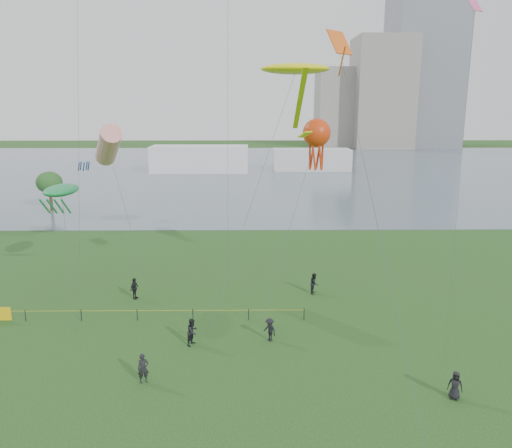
{
  "coord_description": "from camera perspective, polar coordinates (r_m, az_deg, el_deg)",
  "views": [
    {
      "loc": [
        -0.3,
        -19.65,
        15.1
      ],
      "look_at": [
        0.0,
        10.0,
        8.0
      ],
      "focal_mm": 35.0,
      "sensor_mm": 36.0,
      "label": 1
    }
  ],
  "objects": [
    {
      "name": "kite_octopus",
      "position": [
        39.91,
        6.95,
        10.2
      ],
      "size": [
        5.64,
        8.56,
        14.08
      ],
      "rotation": [
        0.0,
        0.0,
        0.29
      ],
      "color": "#3F3F42"
    },
    {
      "name": "kite_delta",
      "position": [
        26.81,
        9.98,
        17.76
      ],
      "size": [
        3.57,
        10.84,
        18.83
      ],
      "rotation": [
        0.0,
        0.0,
        -0.19
      ],
      "color": "#3F3F42"
    },
    {
      "name": "building_mid",
      "position": [
        187.5,
        14.16,
        14.27
      ],
      "size": [
        20.0,
        20.0,
        38.0
      ],
      "primitive_type": "cube",
      "color": "gray",
      "rests_on": "ground_plane"
    },
    {
      "name": "lake",
      "position": [
        120.6,
        -0.44,
        6.29
      ],
      "size": [
        400.0,
        120.0,
        0.08
      ],
      "primitive_type": "cube",
      "color": "slate",
      "rests_on": "ground_plane"
    },
    {
      "name": "pavilion_left",
      "position": [
        115.88,
        -6.43,
        7.39
      ],
      "size": [
        22.0,
        8.0,
        6.0
      ],
      "primitive_type": "cube",
      "color": "silver",
      "rests_on": "ground_plane"
    },
    {
      "name": "kite_windsock",
      "position": [
        44.28,
        -16.54,
        8.59
      ],
      "size": [
        6.34,
        7.45,
        13.65
      ],
      "rotation": [
        0.0,
        0.0,
        0.34
      ],
      "color": "#3F3F42"
    },
    {
      "name": "spectator_d",
      "position": [
        29.4,
        21.8,
        -16.74
      ],
      "size": [
        0.89,
        0.75,
        1.56
      ],
      "primitive_type": "imported",
      "rotation": [
        0.0,
        0.0,
        -0.4
      ],
      "color": "black",
      "rests_on": "ground_plane"
    },
    {
      "name": "building_low",
      "position": [
        190.41,
        9.42,
        12.97
      ],
      "size": [
        16.0,
        18.0,
        28.0
      ],
      "primitive_type": "cube",
      "color": "gray",
      "rests_on": "ground_plane"
    },
    {
      "name": "spectator_f",
      "position": [
        29.48,
        -12.77,
        -15.79
      ],
      "size": [
        0.73,
        0.61,
        1.71
      ],
      "primitive_type": "imported",
      "rotation": [
        0.0,
        0.0,
        0.37
      ],
      "color": "black",
      "rests_on": "ground_plane"
    },
    {
      "name": "spectator_a",
      "position": [
        33.05,
        -7.26,
        -12.11
      ],
      "size": [
        1.01,
        1.08,
        1.78
      ],
      "primitive_type": "imported",
      "rotation": [
        0.0,
        0.0,
        1.07
      ],
      "color": "black",
      "rests_on": "ground_plane"
    },
    {
      "name": "kite_stingray",
      "position": [
        39.96,
        4.52,
        17.18
      ],
      "size": [
        9.02,
        10.14,
        18.2
      ],
      "rotation": [
        0.0,
        0.0,
        -0.38
      ],
      "color": "#3F3F42"
    },
    {
      "name": "spectator_b",
      "position": [
        33.32,
        1.58,
        -11.98
      ],
      "size": [
        1.12,
        1.14,
        1.57
      ],
      "primitive_type": "imported",
      "rotation": [
        0.0,
        0.0,
        -0.82
      ],
      "color": "black",
      "rests_on": "ground_plane"
    },
    {
      "name": "spectator_c",
      "position": [
        41.16,
        -13.73,
        -7.17
      ],
      "size": [
        0.74,
        1.1,
        1.73
      ],
      "primitive_type": "imported",
      "rotation": [
        0.0,
        0.0,
        1.22
      ],
      "color": "black",
      "rests_on": "ground_plane"
    },
    {
      "name": "pavilion_right",
      "position": [
        119.18,
        6.36,
        7.32
      ],
      "size": [
        18.0,
        7.0,
        5.0
      ],
      "primitive_type": "cube",
      "color": "silver",
      "rests_on": "ground_plane"
    },
    {
      "name": "spectator_g",
      "position": [
        41.4,
        6.68,
        -6.75
      ],
      "size": [
        0.87,
        0.99,
        1.72
      ],
      "primitive_type": "imported",
      "rotation": [
        0.0,
        0.0,
        1.27
      ],
      "color": "black",
      "rests_on": "ground_plane"
    },
    {
      "name": "kite_creature",
      "position": [
        43.18,
        -21.37,
        3.59
      ],
      "size": [
        4.49,
        10.36,
        8.85
      ],
      "rotation": [
        0.0,
        0.0,
        0.04
      ],
      "color": "#3F3F42"
    },
    {
      "name": "ground_plane",
      "position": [
        24.78,
        0.26,
        -24.07
      ],
      "size": [
        400.0,
        400.0,
        0.0
      ],
      "primitive_type": "plane",
      "color": "#183C13"
    },
    {
      "name": "fence",
      "position": [
        39.09,
        -22.33,
        -9.44
      ],
      "size": [
        24.07,
        0.07,
        1.05
      ],
      "color": "black",
      "rests_on": "ground_plane"
    }
  ]
}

